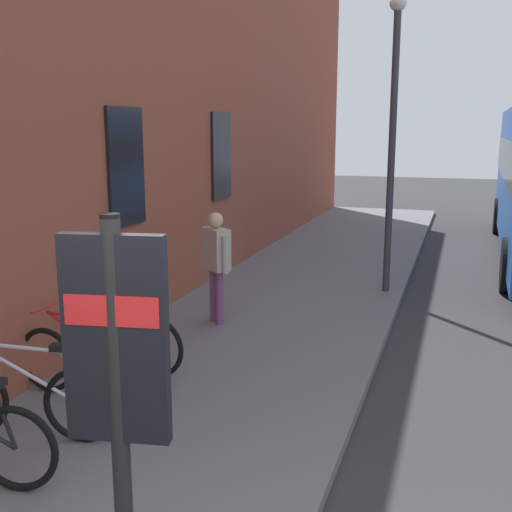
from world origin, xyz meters
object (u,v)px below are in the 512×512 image
bicycle_beside_lamp (119,338)px  transit_info_sign (117,368)px  bicycle_mid_rack (88,364)px  bicycle_by_door (27,399)px  pedestrian_crossing_street (216,256)px  street_lamp (393,120)px

bicycle_beside_lamp → transit_info_sign: (-3.43, -2.09, 1.21)m
bicycle_mid_rack → transit_info_sign: transit_info_sign is taller
bicycle_by_door → pedestrian_crossing_street: bearing=-5.1°
bicycle_by_door → street_lamp: bearing=-21.1°
bicycle_beside_lamp → pedestrian_crossing_street: 2.16m
bicycle_beside_lamp → street_lamp: (4.66, -2.54, 2.54)m
bicycle_by_door → bicycle_beside_lamp: bearing=2.6°
pedestrian_crossing_street → street_lamp: bearing=-39.0°
pedestrian_crossing_street → bicycle_by_door: bearing=174.9°
transit_info_sign → bicycle_mid_rack: bearing=37.0°
bicycle_by_door → street_lamp: 7.31m
bicycle_mid_rack → pedestrian_crossing_street: size_ratio=1.09×
street_lamp → bicycle_by_door: bearing=158.9°
transit_info_sign → street_lamp: street_lamp is taller
pedestrian_crossing_street → bicycle_beside_lamp: bearing=168.5°
bicycle_by_door → bicycle_beside_lamp: size_ratio=0.99×
bicycle_by_door → pedestrian_crossing_street: (3.77, -0.34, 0.60)m
pedestrian_crossing_street → street_lamp: (2.62, -2.13, 1.93)m
bicycle_mid_rack → pedestrian_crossing_street: (2.86, -0.29, 0.60)m
transit_info_sign → street_lamp: 8.21m
street_lamp → pedestrian_crossing_street: bearing=141.0°
bicycle_beside_lamp → transit_info_sign: size_ratio=0.74×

